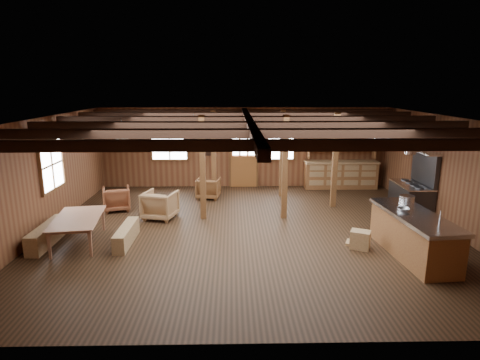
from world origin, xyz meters
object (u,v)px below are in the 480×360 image
(commercial_range, at_px, (413,193))
(armchair_a, at_px, (117,199))
(armchair_c, at_px, (160,205))
(dining_table, at_px, (80,230))
(armchair_b, at_px, (208,188))
(kitchen_island, at_px, (413,235))

(commercial_range, relative_size, armchair_a, 2.42)
(armchair_a, distance_m, armchair_c, 1.59)
(dining_table, distance_m, armchair_c, 2.32)
(armchair_a, bearing_deg, armchair_b, -171.55)
(dining_table, xyz_separation_m, armchair_b, (2.73, 3.72, 0.02))
(commercial_range, height_order, dining_table, commercial_range)
(commercial_range, relative_size, dining_table, 1.02)
(commercial_range, height_order, armchair_c, commercial_range)
(kitchen_island, bearing_deg, dining_table, 168.40)
(dining_table, xyz_separation_m, armchair_a, (0.13, 2.52, 0.03))
(armchair_c, bearing_deg, armchair_b, -106.63)
(commercial_range, bearing_deg, armchair_c, -177.93)
(armchair_a, relative_size, armchair_c, 0.90)
(kitchen_island, height_order, armchair_c, kitchen_island)
(armchair_c, bearing_deg, kitchen_island, 170.69)
(kitchen_island, height_order, armchair_a, kitchen_island)
(kitchen_island, relative_size, armchair_c, 3.06)
(kitchen_island, xyz_separation_m, armchair_b, (-4.58, 4.55, -0.15))
(dining_table, bearing_deg, armchair_c, -49.06)
(commercial_range, distance_m, dining_table, 8.79)
(armchair_c, bearing_deg, dining_table, 63.69)
(armchair_a, xyz_separation_m, armchair_b, (2.60, 1.20, -0.01))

